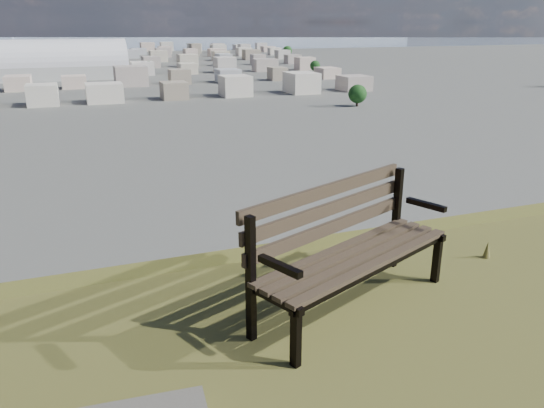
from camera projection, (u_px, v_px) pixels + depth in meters
name	position (u px, v px, depth m)	size (l,w,h in m)	color
park_bench	(346.00, 241.00, 4.44)	(2.06, 1.35, 1.04)	#3B2F22
arena	(66.00, 67.00, 267.85)	(60.21, 25.63, 25.38)	#B8B9B4
city_blocks	(69.00, 59.00, 358.10)	(395.00, 361.00, 7.00)	beige
city_trees	(18.00, 67.00, 282.11)	(406.52, 387.20, 9.98)	#34221A
bay_water	(65.00, 41.00, 806.83)	(2400.00, 700.00, 0.12)	gray
far_hills	(35.00, 23.00, 1223.56)	(2050.00, 340.00, 60.00)	#919DB4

